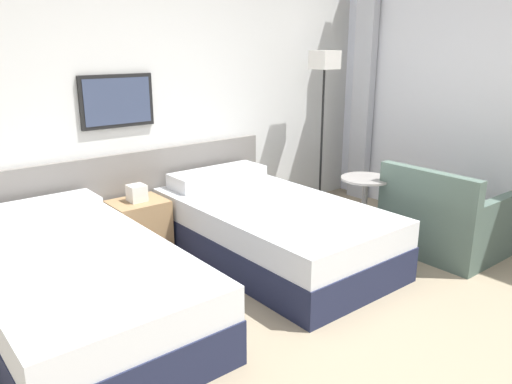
{
  "coord_description": "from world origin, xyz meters",
  "views": [
    {
      "loc": [
        -2.19,
        -1.76,
        1.75
      ],
      "look_at": [
        0.15,
        1.13,
        0.64
      ],
      "focal_mm": 35.0,
      "sensor_mm": 36.0,
      "label": 1
    }
  ],
  "objects_px": {
    "armchair": "(444,223)",
    "floor_lamp": "(324,79)",
    "nightstand": "(139,226)",
    "side_table": "(365,197)",
    "bed_near_door": "(76,286)",
    "bed_near_window": "(271,229)"
  },
  "relations": [
    {
      "from": "armchair",
      "to": "bed_near_door",
      "type": "bearing_deg",
      "value": 73.99
    },
    {
      "from": "floor_lamp",
      "to": "side_table",
      "type": "height_order",
      "value": "floor_lamp"
    },
    {
      "from": "floor_lamp",
      "to": "side_table",
      "type": "bearing_deg",
      "value": -112.48
    },
    {
      "from": "armchair",
      "to": "floor_lamp",
      "type": "bearing_deg",
      "value": -0.24
    },
    {
      "from": "bed_near_door",
      "to": "floor_lamp",
      "type": "height_order",
      "value": "floor_lamp"
    },
    {
      "from": "bed_near_window",
      "to": "floor_lamp",
      "type": "height_order",
      "value": "floor_lamp"
    },
    {
      "from": "bed_near_door",
      "to": "floor_lamp",
      "type": "relative_size",
      "value": 1.21
    },
    {
      "from": "nightstand",
      "to": "armchair",
      "type": "xyz_separation_m",
      "value": [
        2.09,
        -1.62,
        0.01
      ]
    },
    {
      "from": "bed_near_window",
      "to": "side_table",
      "type": "xyz_separation_m",
      "value": [
        0.9,
        -0.26,
        0.17
      ]
    },
    {
      "from": "bed_near_door",
      "to": "bed_near_window",
      "type": "distance_m",
      "value": 1.65
    },
    {
      "from": "nightstand",
      "to": "armchair",
      "type": "distance_m",
      "value": 2.64
    },
    {
      "from": "bed_near_window",
      "to": "armchair",
      "type": "bearing_deg",
      "value": -33.76
    },
    {
      "from": "side_table",
      "to": "bed_near_window",
      "type": "bearing_deg",
      "value": 164.11
    },
    {
      "from": "bed_near_door",
      "to": "armchair",
      "type": "bearing_deg",
      "value": -16.19
    },
    {
      "from": "nightstand",
      "to": "floor_lamp",
      "type": "bearing_deg",
      "value": -3.13
    },
    {
      "from": "bed_near_door",
      "to": "floor_lamp",
      "type": "distance_m",
      "value": 3.21
    },
    {
      "from": "bed_near_door",
      "to": "bed_near_window",
      "type": "relative_size",
      "value": 1.0
    },
    {
      "from": "nightstand",
      "to": "side_table",
      "type": "distance_m",
      "value": 2.01
    },
    {
      "from": "bed_near_door",
      "to": "floor_lamp",
      "type": "bearing_deg",
      "value": 12.71
    },
    {
      "from": "bed_near_window",
      "to": "side_table",
      "type": "height_order",
      "value": "bed_near_window"
    },
    {
      "from": "bed_near_door",
      "to": "nightstand",
      "type": "relative_size",
      "value": 3.33
    },
    {
      "from": "floor_lamp",
      "to": "bed_near_door",
      "type": "bearing_deg",
      "value": -167.29
    }
  ]
}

